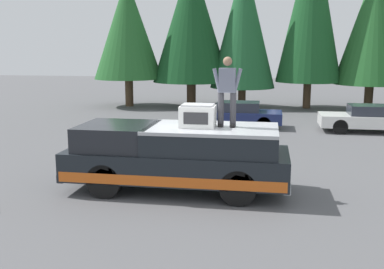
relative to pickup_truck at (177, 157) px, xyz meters
The scene contains 11 objects.
ground_plane 1.04m from the pickup_truck, 80.67° to the right, with size 90.00×90.00×0.00m, color #565659.
pickup_truck is the anchor object (origin of this frame).
compressor_unit 1.18m from the pickup_truck, 96.73° to the right, with size 0.65×0.84×0.56m.
person_on_truck_bed 2.08m from the pickup_truck, 84.73° to the right, with size 0.29×0.72×1.69m.
parked_car_white 11.38m from the pickup_truck, 34.90° to the right, with size 1.64×4.10×1.16m.
parked_car_navy 9.62m from the pickup_truck, ahead, with size 1.64×4.10×1.16m.
conifer_left 19.15m from the pickup_truck, 25.29° to the right, with size 4.14×4.14×8.43m.
conifer_center_left 18.31m from the pickup_truck, 14.80° to the right, with size 3.81×3.81×10.68m.
conifer_center_right 17.24m from the pickup_truck, ahead, with size 3.88×3.88×8.71m.
conifer_right 17.43m from the pickup_truck, ahead, with size 4.67×4.67×8.90m.
conifer_far_right 17.74m from the pickup_truck, 21.38° to the left, with size 4.16×4.16×7.75m.
Camera 1 is at (-10.82, -1.65, 3.53)m, focal length 42.15 mm.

